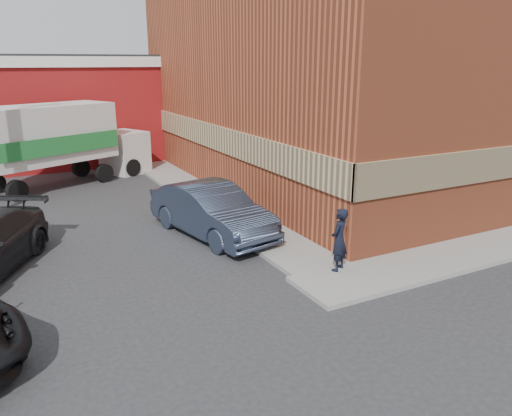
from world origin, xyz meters
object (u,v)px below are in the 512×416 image
brick_building (355,75)px  man (339,240)px  sedan (212,211)px  warehouse (1,110)px  box_truck (62,139)px

brick_building → man: size_ratio=11.14×
sedan → warehouse: bearing=96.7°
man → sedan: bearing=-99.9°
sedan → brick_building: bearing=17.0°
brick_building → sedan: (-9.30, -4.99, -3.87)m
box_truck → sedan: bearing=-95.7°
warehouse → man: 21.48m
man → sedan: (-1.71, 4.26, -0.13)m
man → box_truck: bearing=-102.2°
man → box_truck: 14.38m
brick_building → man: bearing=-129.4°
brick_building → sedan: bearing=-151.8°
sedan → box_truck: (-3.09, 9.26, 1.22)m
warehouse → sedan: 16.94m
man → sedan: man is taller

